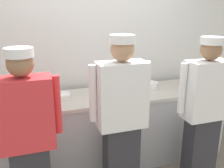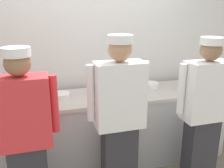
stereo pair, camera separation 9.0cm
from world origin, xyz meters
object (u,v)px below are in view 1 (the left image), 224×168
object	(u,v)px
mixing_bowl_steel	(129,87)
squeeze_bottle_secondary	(182,79)
chef_near_left	(28,137)
sheet_tray	(9,104)
ramekin_red_sauce	(197,85)
ramekin_green_sauce	(188,87)
plate_stack_front	(60,96)
plate_stack_rear	(150,85)
chef_far_right	(204,109)
squeeze_bottle_primary	(41,92)
chef_center	(121,117)

from	to	relation	value
mixing_bowl_steel	squeeze_bottle_secondary	xyz separation A→B (m)	(0.75, 0.03, 0.02)
chef_near_left	sheet_tray	size ratio (longest dim) A/B	3.62
ramekin_red_sauce	ramekin_green_sauce	world-z (taller)	ramekin_red_sauce
plate_stack_front	plate_stack_rear	world-z (taller)	plate_stack_rear
sheet_tray	chef_near_left	bearing A→B (deg)	-74.55
plate_stack_front	squeeze_bottle_secondary	xyz separation A→B (m)	(1.55, -0.04, 0.07)
chef_far_right	ramekin_red_sauce	bearing A→B (deg)	60.12
chef_near_left	squeeze_bottle_primary	size ratio (longest dim) A/B	7.54
ramekin_red_sauce	plate_stack_rear	bearing A→B (deg)	169.48
plate_stack_rear	squeeze_bottle_secondary	world-z (taller)	squeeze_bottle_secondary
plate_stack_front	ramekin_green_sauce	size ratio (longest dim) A/B	2.06
ramekin_red_sauce	ramekin_green_sauce	size ratio (longest dim) A/B	0.96
plate_stack_rear	squeeze_bottle_primary	bearing A→B (deg)	-179.33
chef_center	chef_far_right	world-z (taller)	chef_center
squeeze_bottle_secondary	ramekin_green_sauce	bearing A→B (deg)	-81.25
chef_center	mixing_bowl_steel	xyz separation A→B (m)	(0.31, 0.60, 0.09)
chef_center	mixing_bowl_steel	distance (m)	0.68
squeeze_bottle_secondary	chef_far_right	bearing A→B (deg)	-103.18
squeeze_bottle_secondary	ramekin_green_sauce	xyz separation A→B (m)	(0.02, -0.13, -0.07)
squeeze_bottle_primary	squeeze_bottle_secondary	world-z (taller)	squeeze_bottle_primary
plate_stack_rear	ramekin_green_sauce	size ratio (longest dim) A/B	1.80
chef_near_left	chef_far_right	bearing A→B (deg)	0.52
plate_stack_rear	squeeze_bottle_primary	xyz separation A→B (m)	(-1.33, -0.02, 0.06)
ramekin_red_sauce	chef_near_left	bearing A→B (deg)	-163.92
chef_far_right	squeeze_bottle_primary	distance (m)	1.75
plate_stack_front	plate_stack_rear	size ratio (longest dim) A/B	1.14
chef_center	plate_stack_rear	distance (m)	0.91
chef_center	chef_near_left	bearing A→B (deg)	-175.82
ramekin_red_sauce	plate_stack_front	bearing A→B (deg)	175.90
ramekin_green_sauce	sheet_tray	bearing A→B (deg)	177.27
plate_stack_rear	chef_near_left	bearing A→B (deg)	-154.04
squeeze_bottle_primary	squeeze_bottle_secondary	distance (m)	1.76
squeeze_bottle_primary	chef_near_left	bearing A→B (deg)	-101.93
sheet_tray	ramekin_green_sauce	size ratio (longest dim) A/B	4.06
plate_stack_front	mixing_bowl_steel	distance (m)	0.81
chef_far_right	squeeze_bottle_primary	bearing A→B (deg)	156.86
plate_stack_front	ramekin_red_sauce	size ratio (longest dim) A/B	2.15
sheet_tray	squeeze_bottle_primary	world-z (taller)	squeeze_bottle_primary
chef_center	sheet_tray	world-z (taller)	chef_center
chef_far_right	ramekin_green_sauce	size ratio (longest dim) A/B	14.90
plate_stack_rear	squeeze_bottle_primary	world-z (taller)	squeeze_bottle_primary
squeeze_bottle_primary	ramekin_green_sauce	xyz separation A→B (m)	(1.78, -0.14, -0.08)
ramekin_green_sauce	plate_stack_rear	bearing A→B (deg)	161.05
sheet_tray	mixing_bowl_steel	bearing A→B (deg)	-0.10
mixing_bowl_steel	squeeze_bottle_secondary	size ratio (longest dim) A/B	1.63
chef_far_right	squeeze_bottle_primary	xyz separation A→B (m)	(-1.61, 0.69, 0.14)
ramekin_green_sauce	squeeze_bottle_secondary	bearing A→B (deg)	98.75
plate_stack_front	ramekin_green_sauce	world-z (taller)	plate_stack_front
mixing_bowl_steel	chef_far_right	bearing A→B (deg)	-47.43
chef_far_right	squeeze_bottle_secondary	size ratio (longest dim) A/B	8.46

